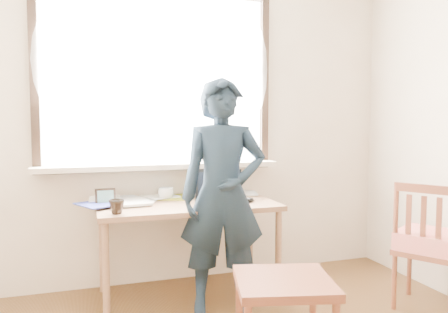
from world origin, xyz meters
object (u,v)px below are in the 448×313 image
object	(u,v)px
desk	(188,213)
work_chair	(284,293)
laptop	(219,195)
mug_dark	(117,207)
mug_white	(166,194)
side_chair	(429,243)
person	(223,196)

from	to	relation	value
desk	work_chair	size ratio (longest dim) A/B	2.24
laptop	work_chair	world-z (taller)	laptop
desk	mug_dark	bearing A→B (deg)	-157.24
laptop	work_chair	size ratio (longest dim) A/B	0.71
laptop	mug_white	distance (m)	0.42
mug_dark	side_chair	world-z (taller)	side_chair
mug_white	person	world-z (taller)	person
laptop	mug_white	xyz separation A→B (m)	(-0.35, 0.23, -0.01)
desk	mug_white	world-z (taller)	mug_white
desk	mug_white	bearing A→B (deg)	121.09
laptop	mug_dark	world-z (taller)	laptop
mug_dark	person	xyz separation A→B (m)	(0.68, -0.09, 0.05)
mug_white	desk	bearing A→B (deg)	-58.91
mug_dark	person	size ratio (longest dim) A/B	0.06
side_chair	person	distance (m)	1.43
work_chair	mug_dark	bearing A→B (deg)	130.06
work_chair	person	world-z (taller)	person
laptop	side_chair	distance (m)	1.47
laptop	mug_white	size ratio (longest dim) A/B	3.52
mug_dark	side_chair	bearing A→B (deg)	-14.23
mug_white	work_chair	size ratio (longest dim) A/B	0.20
mug_white	side_chair	size ratio (longest dim) A/B	0.13
mug_white	mug_dark	distance (m)	0.57
work_chair	desk	bearing A→B (deg)	101.86
side_chair	person	xyz separation A→B (m)	(-1.32, 0.42, 0.32)
mug_dark	person	distance (m)	0.69
laptop	side_chair	xyz separation A→B (m)	(1.27, -0.69, -0.28)
work_chair	side_chair	xyz separation A→B (m)	(1.26, 0.38, 0.05)
desk	mug_white	xyz separation A→B (m)	(-0.12, 0.20, 0.12)
mug_dark	desk	bearing A→B (deg)	22.76
person	mug_white	bearing A→B (deg)	131.08
work_chair	mug_white	bearing A→B (deg)	105.16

